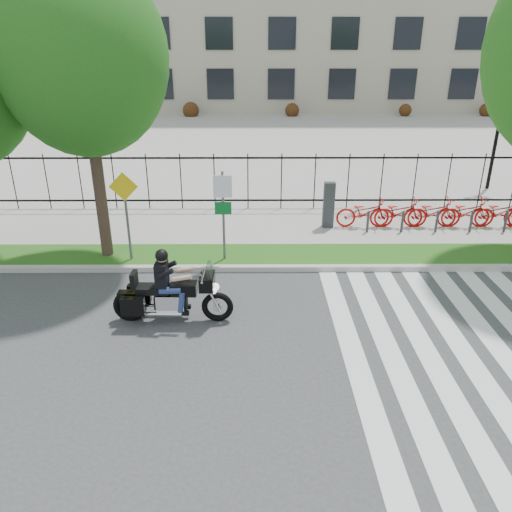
{
  "coord_description": "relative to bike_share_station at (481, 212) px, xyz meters",
  "views": [
    {
      "loc": [
        0.2,
        -8.26,
        5.8
      ],
      "look_at": [
        0.26,
        3.0,
        0.92
      ],
      "focal_mm": 35.0,
      "sensor_mm": 36.0,
      "label": 1
    }
  ],
  "objects": [
    {
      "name": "ground",
      "position": [
        -7.62,
        -7.2,
        -0.64
      ],
      "size": [
        120.0,
        120.0,
        0.0
      ],
      "primitive_type": "plane",
      "color": "#38383A",
      "rests_on": "ground"
    },
    {
      "name": "curb",
      "position": [
        -7.62,
        -3.1,
        -0.57
      ],
      "size": [
        60.0,
        0.2,
        0.15
      ],
      "primitive_type": "cube",
      "color": "#ADABA3",
      "rests_on": "ground"
    },
    {
      "name": "grass_verge",
      "position": [
        -7.62,
        -2.25,
        -0.57
      ],
      "size": [
        60.0,
        1.5,
        0.15
      ],
      "primitive_type": "cube",
      "color": "#224A12",
      "rests_on": "ground"
    },
    {
      "name": "sidewalk",
      "position": [
        -7.62,
        0.25,
        -0.57
      ],
      "size": [
        60.0,
        3.5,
        0.15
      ],
      "primitive_type": "cube",
      "color": "#9B9891",
      "rests_on": "ground"
    },
    {
      "name": "plaza",
      "position": [
        -7.62,
        17.8,
        -0.59
      ],
      "size": [
        80.0,
        34.0,
        0.1
      ],
      "primitive_type": "cube",
      "color": "#9B9891",
      "rests_on": "ground"
    },
    {
      "name": "crosswalk_stripes",
      "position": [
        -2.79,
        -7.2,
        -0.64
      ],
      "size": [
        5.7,
        8.0,
        0.01
      ],
      "primitive_type": null,
      "color": "silver",
      "rests_on": "ground"
    },
    {
      "name": "iron_fence",
      "position": [
        -7.62,
        2.0,
        0.51
      ],
      "size": [
        30.0,
        0.06,
        2.0
      ],
      "primitive_type": null,
      "color": "black",
      "rests_on": "sidewalk"
    },
    {
      "name": "lamp_post_right",
      "position": [
        2.38,
        4.8,
        2.56
      ],
      "size": [
        1.06,
        0.7,
        4.25
      ],
      "color": "black",
      "rests_on": "ground"
    },
    {
      "name": "street_tree_1",
      "position": [
        -11.62,
        -2.25,
        4.77
      ],
      "size": [
        4.25,
        4.25,
        7.72
      ],
      "color": "#32221B",
      "rests_on": "grass_verge"
    },
    {
      "name": "bike_share_station",
      "position": [
        0.0,
        0.0,
        0.0
      ],
      "size": [
        10.01,
        0.87,
        1.5
      ],
      "color": "#2D2D33",
      "rests_on": "sidewalk"
    },
    {
      "name": "sign_pole_regulatory",
      "position": [
        -8.24,
        -2.62,
        1.1
      ],
      "size": [
        0.5,
        0.09,
        2.5
      ],
      "color": "#59595B",
      "rests_on": "grass_verge"
    },
    {
      "name": "sign_pole_warning",
      "position": [
        -10.86,
        -2.62,
        1.1
      ],
      "size": [
        0.78,
        0.09,
        2.49
      ],
      "color": "#59595B",
      "rests_on": "grass_verge"
    },
    {
      "name": "motorcycle_rider",
      "position": [
        -9.23,
        -5.7,
        0.05
      ],
      "size": [
        2.69,
        0.79,
        2.08
      ],
      "color": "black",
      "rests_on": "ground"
    }
  ]
}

